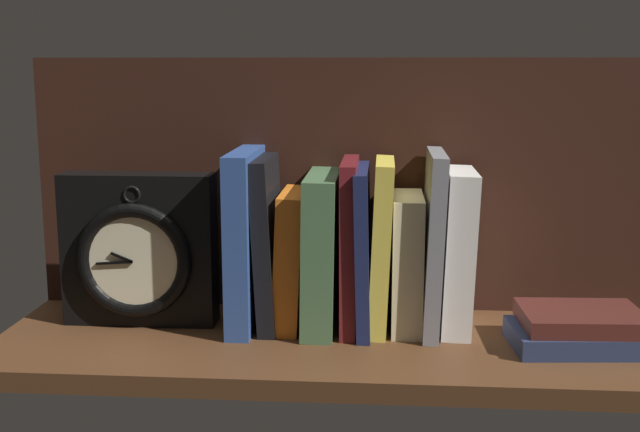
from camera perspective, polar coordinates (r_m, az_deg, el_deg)
The scene contains 14 objects.
ground_plane at distance 105.53cm, azimuth 1.94°, elevation -9.26°, with size 90.61×29.34×2.50cm, color #4C2D19.
back_panel at distance 114.50cm, azimuth 2.31°, elevation 2.17°, with size 90.61×1.20×35.58cm, color black.
book_blue_modern at distance 108.39cm, azimuth -5.27°, elevation -1.59°, with size 3.17×16.41×23.53cm, color #2D4C8E.
book_black_skeptic at distance 108.02cm, azimuth -3.68°, elevation -1.84°, with size 2.31×13.55×22.67cm, color black.
book_orange_pandolfini at distance 108.14cm, azimuth -2.02°, elevation -3.04°, with size 3.35×12.57×18.16cm, color orange.
book_green_romantic at distance 107.49cm, azimuth 0.11°, elevation -2.47°, with size 4.10×16.26×20.51cm, color #476B44.
book_maroon_dawkins at distance 107.09cm, azimuth 1.90°, elevation -2.02°, with size 2.01×14.49×22.39cm, color maroon.
book_navy_bierce at distance 107.12cm, azimuth 3.07°, elevation -2.28°, with size 1.74×15.92×21.43cm, color #192147.
book_yellow_seinlanguage at distance 106.99cm, azimuth 4.32°, elevation -2.05°, with size 2.35×13.35×22.41cm, color gold.
book_cream_twain at distance 107.56cm, azimuth 6.15°, elevation -3.25°, with size 3.95×12.11×17.88cm, color beige.
book_gray_chess at distance 107.07cm, azimuth 7.94°, elevation -1.80°, with size 2.02×15.10×23.56cm, color gray.
book_white_catcher at distance 107.57cm, azimuth 9.62°, elevation -2.43°, with size 3.79×12.28×21.21cm, color silver.
framed_clock at distance 110.88cm, azimuth -12.69°, elevation -2.45°, with size 20.46×6.19×20.46cm.
book_stack_side at distance 106.23cm, azimuth 17.62°, elevation -7.58°, with size 16.57×12.15×4.67cm.
Camera 1 is at (4.20, -99.08, 34.84)cm, focal length 45.37 mm.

